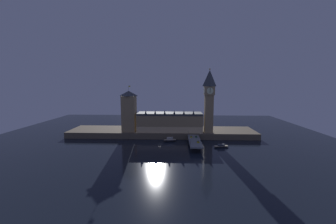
# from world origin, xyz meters

# --- Properties ---
(ground_plane) EXTENTS (400.00, 400.00, 0.00)m
(ground_plane) POSITION_xyz_m (0.00, 0.00, 0.00)
(ground_plane) COLOR black
(embankment) EXTENTS (220.00, 42.00, 6.85)m
(embankment) POSITION_xyz_m (0.00, 39.00, 3.42)
(embankment) COLOR brown
(embankment) RESTS_ON ground_plane
(parliament_hall) EXTENTS (74.74, 23.51, 25.65)m
(parliament_hall) POSITION_xyz_m (9.57, 32.07, 17.52)
(parliament_hall) COLOR #9E845B
(parliament_hall) RESTS_ON embankment
(clock_tower) EXTENTS (11.41, 11.52, 71.59)m
(clock_tower) POSITION_xyz_m (53.60, 26.12, 44.77)
(clock_tower) COLOR #9E845B
(clock_tower) RESTS_ON embankment
(victoria_tower) EXTENTS (15.43, 15.43, 52.92)m
(victoria_tower) POSITION_xyz_m (-37.40, 29.06, 30.41)
(victoria_tower) COLOR #9E845B
(victoria_tower) RESTS_ON embankment
(bridge) EXTENTS (11.80, 46.00, 5.85)m
(bridge) POSITION_xyz_m (35.59, -5.00, 4.35)
(bridge) COLOR slate
(bridge) RESTS_ON ground_plane
(car_northbound_lead) EXTENTS (1.98, 4.76, 1.46)m
(car_northbound_lead) POSITION_xyz_m (33.00, 7.08, 6.54)
(car_northbound_lead) COLOR yellow
(car_northbound_lead) RESTS_ON bridge
(car_southbound_lead) EXTENTS (2.01, 4.55, 1.46)m
(car_southbound_lead) POSITION_xyz_m (38.19, -12.36, 6.54)
(car_southbound_lead) COLOR yellow
(car_southbound_lead) RESTS_ON bridge
(car_southbound_trail) EXTENTS (1.91, 4.77, 1.48)m
(car_southbound_trail) POSITION_xyz_m (38.19, 7.28, 6.55)
(car_southbound_trail) COLOR #235633
(car_southbound_trail) RESTS_ON bridge
(pedestrian_near_rail) EXTENTS (0.38, 0.38, 1.67)m
(pedestrian_near_rail) POSITION_xyz_m (30.40, -15.19, 6.74)
(pedestrian_near_rail) COLOR black
(pedestrian_near_rail) RESTS_ON bridge
(pedestrian_mid_walk) EXTENTS (0.38, 0.38, 1.66)m
(pedestrian_mid_walk) POSITION_xyz_m (40.78, -6.46, 6.73)
(pedestrian_mid_walk) COLOR black
(pedestrian_mid_walk) RESTS_ON bridge
(street_lamp_near) EXTENTS (1.34, 0.60, 6.55)m
(street_lamp_near) POSITION_xyz_m (30.00, -19.72, 9.95)
(street_lamp_near) COLOR #2D3333
(street_lamp_near) RESTS_ON bridge
(street_lamp_mid) EXTENTS (1.34, 0.60, 7.23)m
(street_lamp_mid) POSITION_xyz_m (41.18, -5.00, 10.37)
(street_lamp_mid) COLOR #2D3333
(street_lamp_mid) RESTS_ON bridge
(street_lamp_far) EXTENTS (1.34, 0.60, 7.21)m
(street_lamp_far) POSITION_xyz_m (30.00, 9.72, 10.36)
(street_lamp_far) COLOR #2D3333
(street_lamp_far) RESTS_ON bridge
(boat_upstream) EXTENTS (14.82, 7.20, 4.80)m
(boat_upstream) POSITION_xyz_m (10.26, 9.99, 1.75)
(boat_upstream) COLOR #28282D
(boat_upstream) RESTS_ON ground_plane
(boat_downstream) EXTENTS (15.64, 7.12, 3.32)m
(boat_downstream) POSITION_xyz_m (60.96, -8.62, 1.21)
(boat_downstream) COLOR #28282D
(boat_downstream) RESTS_ON ground_plane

